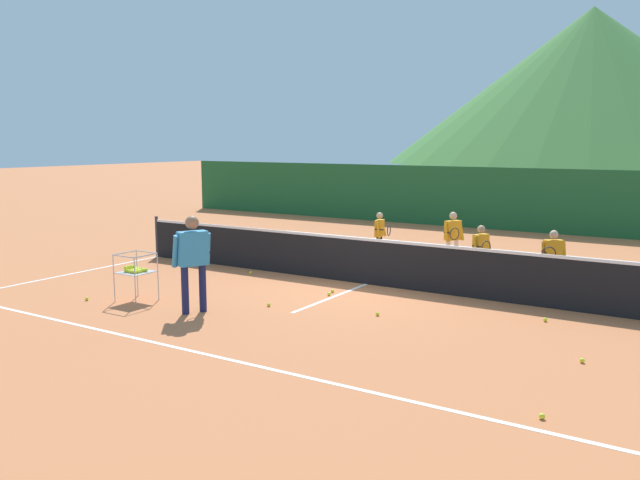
{
  "coord_description": "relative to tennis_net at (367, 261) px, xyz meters",
  "views": [
    {
      "loc": [
        6.32,
        -11.84,
        2.98
      ],
      "look_at": [
        -0.97,
        -0.28,
        0.89
      ],
      "focal_mm": 36.79,
      "sensor_mm": 36.0,
      "label": 1
    }
  ],
  "objects": [
    {
      "name": "ground_plane",
      "position": [
        0.0,
        0.0,
        -0.5
      ],
      "size": [
        120.0,
        120.0,
        0.0
      ],
      "primitive_type": "plane",
      "color": "#C67042"
    },
    {
      "name": "instructor",
      "position": [
        -1.46,
        -3.61,
        0.52
      ],
      "size": [
        0.52,
        0.85,
        1.7
      ],
      "color": "#191E4C",
      "rests_on": "ground"
    },
    {
      "name": "hill_1",
      "position": [
        -10.45,
        80.28,
        9.43
      ],
      "size": [
        51.56,
        51.56,
        19.87
      ],
      "primitive_type": "cone",
      "color": "#427A38",
      "rests_on": "ground"
    },
    {
      "name": "line_service_center",
      "position": [
        0.0,
        0.0,
        -0.5
      ],
      "size": [
        0.08,
        5.49,
        0.01
      ],
      "primitive_type": "cube",
      "color": "white",
      "rests_on": "ground"
    },
    {
      "name": "tennis_ball_8",
      "position": [
        -0.13,
        -1.29,
        -0.47
      ],
      "size": [
        0.07,
        0.07,
        0.07
      ],
      "primitive_type": "sphere",
      "color": "yellow",
      "rests_on": "ground"
    },
    {
      "name": "tennis_ball_5",
      "position": [
        1.34,
        -2.1,
        -0.47
      ],
      "size": [
        0.07,
        0.07,
        0.07
      ],
      "primitive_type": "sphere",
      "color": "yellow",
      "rests_on": "ground"
    },
    {
      "name": "ball_cart",
      "position": [
        -2.96,
        -3.57,
        0.08
      ],
      "size": [
        0.58,
        0.58,
        0.9
      ],
      "color": "#B7B7BC",
      "rests_on": "ground"
    },
    {
      "name": "tennis_net",
      "position": [
        0.0,
        0.0,
        0.0
      ],
      "size": [
        12.29,
        0.08,
        1.05
      ],
      "color": "#333338",
      "rests_on": "ground"
    },
    {
      "name": "tennis_ball_0",
      "position": [
        4.78,
        -4.91,
        -0.47
      ],
      "size": [
        0.07,
        0.07,
        0.07
      ],
      "primitive_type": "sphere",
      "color": "yellow",
      "rests_on": "ground"
    },
    {
      "name": "tennis_ball_3",
      "position": [
        -0.61,
        -2.59,
        -0.47
      ],
      "size": [
        0.07,
        0.07,
        0.07
      ],
      "primitive_type": "sphere",
      "color": "yellow",
      "rests_on": "ground"
    },
    {
      "name": "student_2",
      "position": [
        1.93,
        1.47,
        0.23
      ],
      "size": [
        0.41,
        0.67,
        1.21
      ],
      "color": "silver",
      "rests_on": "ground"
    },
    {
      "name": "tennis_ball_2",
      "position": [
        3.87,
        -0.94,
        -0.47
      ],
      "size": [
        0.07,
        0.07,
        0.07
      ],
      "primitive_type": "sphere",
      "color": "yellow",
      "rests_on": "ground"
    },
    {
      "name": "student_1",
      "position": [
        0.83,
        2.72,
        0.29
      ],
      "size": [
        0.41,
        0.71,
        1.31
      ],
      "color": "silver",
      "rests_on": "ground"
    },
    {
      "name": "tennis_ball_4",
      "position": [
        -2.7,
        -0.46,
        -0.47
      ],
      "size": [
        0.07,
        0.07,
        0.07
      ],
      "primitive_type": "sphere",
      "color": "yellow",
      "rests_on": "ground"
    },
    {
      "name": "student_0",
      "position": [
        -1.08,
        2.71,
        0.22
      ],
      "size": [
        0.48,
        0.54,
        1.19
      ],
      "color": "black",
      "rests_on": "ground"
    },
    {
      "name": "tennis_ball_7",
      "position": [
        4.79,
        -2.77,
        -0.47
      ],
      "size": [
        0.07,
        0.07,
        0.07
      ],
      "primitive_type": "sphere",
      "color": "yellow",
      "rests_on": "ground"
    },
    {
      "name": "line_sideline_west",
      "position": [
        -6.12,
        0.0,
        -0.5
      ],
      "size": [
        0.08,
        10.98,
        0.01
      ],
      "primitive_type": "cube",
      "color": "white",
      "rests_on": "ground"
    },
    {
      "name": "student_3",
      "position": [
        3.4,
        1.43,
        0.24
      ],
      "size": [
        0.49,
        0.63,
        1.22
      ],
      "color": "silver",
      "rests_on": "ground"
    },
    {
      "name": "windscreen_fence",
      "position": [
        0.0,
        9.81,
        0.54
      ],
      "size": [
        26.94,
        0.08,
        2.08
      ],
      "primitive_type": "cube",
      "color": "#1E5B2D",
      "rests_on": "ground"
    },
    {
      "name": "line_baseline_far",
      "position": [
        0.0,
        5.76,
        -0.5
      ],
      "size": [
        12.24,
        0.08,
        0.01
      ],
      "primitive_type": "cube",
      "color": "white",
      "rests_on": "ground"
    },
    {
      "name": "tennis_ball_1",
      "position": [
        -3.77,
        -4.05,
        -0.47
      ],
      "size": [
        0.07,
        0.07,
        0.07
      ],
      "primitive_type": "sphere",
      "color": "yellow",
      "rests_on": "ground"
    },
    {
      "name": "line_baseline_near",
      "position": [
        0.0,
        -5.21,
        -0.5
      ],
      "size": [
        12.24,
        0.08,
        0.01
      ],
      "primitive_type": "cube",
      "color": "white",
      "rests_on": "ground"
    },
    {
      "name": "tennis_ball_6",
      "position": [
        -0.2,
        -1.04,
        -0.47
      ],
      "size": [
        0.07,
        0.07,
        0.07
      ],
      "primitive_type": "sphere",
      "color": "yellow",
      "rests_on": "ground"
    }
  ]
}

